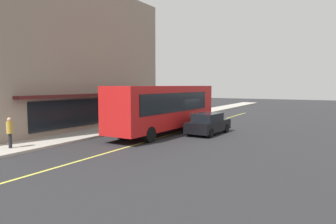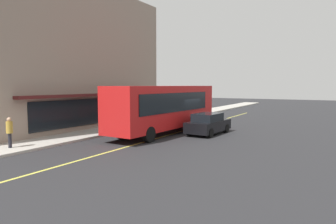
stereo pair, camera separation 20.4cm
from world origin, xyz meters
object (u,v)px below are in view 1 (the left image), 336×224
at_px(bus, 165,107).
at_px(pedestrian_waiting, 113,116).
at_px(car_black, 208,124).
at_px(traffic_light, 181,95).
at_px(pedestrian_mid_block, 157,109).
at_px(pedestrian_near_storefront, 10,130).

relative_size(bus, pedestrian_waiting, 6.44).
distance_m(bus, car_black, 3.40).
xyz_separation_m(traffic_light, pedestrian_mid_block, (-3.09, 1.23, -1.37)).
xyz_separation_m(traffic_light, car_black, (-8.74, -6.64, -1.79)).
xyz_separation_m(traffic_light, pedestrian_waiting, (-11.47, 0.01, -1.33)).
distance_m(bus, pedestrian_mid_block, 8.62).
distance_m(car_black, pedestrian_near_storefront, 12.90).
bearing_deg(bus, pedestrian_waiting, 110.41).
bearing_deg(traffic_light, pedestrian_mid_block, 158.30).
relative_size(traffic_light, pedestrian_waiting, 1.83).
bearing_deg(car_black, traffic_light, 37.22).
distance_m(car_black, pedestrian_waiting, 7.20).
xyz_separation_m(traffic_light, pedestrian_near_storefront, (-19.46, 0.53, -1.38)).
relative_size(car_black, pedestrian_waiting, 2.51).
height_order(car_black, pedestrian_near_storefront, pedestrian_near_storefront).
relative_size(car_black, pedestrian_mid_block, 2.59).
height_order(bus, pedestrian_mid_block, bus).
height_order(traffic_light, pedestrian_near_storefront, traffic_light).
xyz_separation_m(car_black, pedestrian_waiting, (-2.73, 6.65, 0.46)).
bearing_deg(pedestrian_waiting, traffic_light, -0.05).
bearing_deg(traffic_light, pedestrian_near_storefront, 178.45).
relative_size(pedestrian_mid_block, pedestrian_near_storefront, 1.01).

